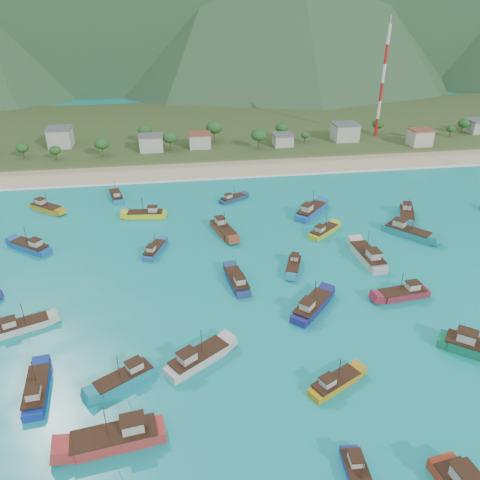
{
  "coord_description": "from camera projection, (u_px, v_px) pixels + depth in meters",
  "views": [
    {
      "loc": [
        -21.16,
        -78.64,
        53.4
      ],
      "look_at": [
        -6.22,
        18.0,
        3.0
      ],
      "focal_mm": 35.0,
      "sensor_mm": 36.0,
      "label": 1
    }
  ],
  "objects": [
    {
      "name": "boat_26",
      "position": [
        368.0,
        257.0,
        106.95
      ],
      "size": [
        4.31,
        12.89,
        7.53
      ],
      "rotation": [
        0.0,
        0.0,
        0.04
      ],
      "color": "#BBB6A9",
      "rests_on": "ground"
    },
    {
      "name": "boat_25",
      "position": [
        294.0,
        266.0,
        104.1
      ],
      "size": [
        5.59,
        9.14,
        5.19
      ],
      "rotation": [
        0.0,
        0.0,
        2.77
      ],
      "color": "teal",
      "rests_on": "ground"
    },
    {
      "name": "boat_6",
      "position": [
        324.0,
        232.0,
        119.29
      ],
      "size": [
        9.29,
        8.35,
        5.72
      ],
      "rotation": [
        0.0,
        0.0,
        5.4
      ],
      "color": "gold",
      "rests_on": "ground"
    },
    {
      "name": "boat_14",
      "position": [
        117.0,
        438.0,
        62.71
      ],
      "size": [
        13.04,
        5.39,
        7.48
      ],
      "rotation": [
        0.0,
        0.0,
        1.7
      ],
      "color": "#AF2F2B",
      "rests_on": "ground"
    },
    {
      "name": "boat_16",
      "position": [
        146.0,
        215.0,
        128.5
      ],
      "size": [
        10.78,
        4.12,
        6.22
      ],
      "rotation": [
        0.0,
        0.0,
        1.47
      ],
      "color": "yellow",
      "rests_on": "ground"
    },
    {
      "name": "village",
      "position": [
        232.0,
        139.0,
        183.88
      ],
      "size": [
        223.23,
        29.24,
        7.36
      ],
      "color": "beige",
      "rests_on": "ground"
    },
    {
      "name": "boat_11",
      "position": [
        403.0,
        294.0,
        93.91
      ],
      "size": [
        10.78,
        4.19,
        6.21
      ],
      "rotation": [
        0.0,
        0.0,
        1.68
      ],
      "color": "maroon",
      "rests_on": "ground"
    },
    {
      "name": "boat_29",
      "position": [
        237.0,
        282.0,
        98.01
      ],
      "size": [
        4.36,
        10.75,
        6.17
      ],
      "rotation": [
        0.0,
        0.0,
        0.12
      ],
      "color": "navy",
      "rests_on": "ground"
    },
    {
      "name": "land",
      "position": [
        213.0,
        127.0,
        219.4
      ],
      "size": [
        400.0,
        110.0,
        2.4
      ],
      "primitive_type": "cube",
      "color": "#385123",
      "rests_on": "ground"
    },
    {
      "name": "boat_20",
      "position": [
        223.0,
        230.0,
        119.77
      ],
      "size": [
        6.13,
        11.8,
        6.69
      ],
      "rotation": [
        0.0,
        0.0,
        3.4
      ],
      "color": "brown",
      "rests_on": "ground"
    },
    {
      "name": "boat_9",
      "position": [
        311.0,
        211.0,
        129.95
      ],
      "size": [
        11.23,
        11.69,
        7.4
      ],
      "rotation": [
        0.0,
        0.0,
        5.53
      ],
      "color": "#2059AD",
      "rests_on": "ground"
    },
    {
      "name": "vegetation",
      "position": [
        216.0,
        137.0,
        184.19
      ],
      "size": [
        275.85,
        25.76,
        8.8
      ],
      "color": "#235623",
      "rests_on": "ground"
    },
    {
      "name": "boat_18",
      "position": [
        116.0,
        196.0,
        140.54
      ],
      "size": [
        4.97,
        10.25,
        5.82
      ],
      "rotation": [
        0.0,
        0.0,
        0.22
      ],
      "color": "teal",
      "rests_on": "ground"
    },
    {
      "name": "surf_line",
      "position": [
        235.0,
        178.0,
        157.47
      ],
      "size": [
        400.0,
        2.5,
        0.08
      ],
      "primitive_type": "cube",
      "color": "white",
      "rests_on": "ground"
    },
    {
      "name": "boat_23",
      "position": [
        198.0,
        359.0,
        76.76
      ],
      "size": [
        11.43,
        9.3,
        6.81
      ],
      "rotation": [
        0.0,
        0.0,
        5.31
      ],
      "color": "beige",
      "rests_on": "ground"
    },
    {
      "name": "ground",
      "position": [
        283.0,
        290.0,
        96.41
      ],
      "size": [
        600.0,
        600.0,
        0.0
      ],
      "primitive_type": "plane",
      "color": "#0C848C",
      "rests_on": "ground"
    },
    {
      "name": "boat_19",
      "position": [
        407.0,
        232.0,
        118.32
      ],
      "size": [
        10.62,
        11.92,
        7.31
      ],
      "rotation": [
        0.0,
        0.0,
        3.82
      ],
      "color": "teal",
      "rests_on": "ground"
    },
    {
      "name": "boat_5",
      "position": [
        358.0,
        478.0,
        58.02
      ],
      "size": [
        3.14,
        8.83,
        5.13
      ],
      "rotation": [
        0.0,
        0.0,
        3.07
      ],
      "color": "navy",
      "rests_on": "ground"
    },
    {
      "name": "boat_13",
      "position": [
        335.0,
        384.0,
        72.17
      ],
      "size": [
        9.44,
        6.64,
        5.45
      ],
      "rotation": [
        0.0,
        0.0,
        5.19
      ],
      "color": "#C08815",
      "rests_on": "ground"
    },
    {
      "name": "boat_4",
      "position": [
        312.0,
        307.0,
        89.75
      ],
      "size": [
        10.26,
        10.63,
        6.74
      ],
      "rotation": [
        0.0,
        0.0,
        5.53
      ],
      "color": "navy",
      "rests_on": "ground"
    },
    {
      "name": "boat_2",
      "position": [
        406.0,
        215.0,
        128.12
      ],
      "size": [
        7.77,
        11.91,
        6.8
      ],
      "rotation": [
        0.0,
        0.0,
        2.73
      ],
      "color": "teal",
      "rests_on": "ground"
    },
    {
      "name": "boat_10",
      "position": [
        232.0,
        199.0,
        139.15
      ],
      "size": [
        8.59,
        6.59,
        5.04
      ],
      "rotation": [
        0.0,
        0.0,
        5.26
      ],
      "color": "navy",
      "rests_on": "ground"
    },
    {
      "name": "radio_tower",
      "position": [
        382.0,
        83.0,
        189.6
      ],
      "size": [
        1.2,
        1.2,
        43.44
      ],
      "color": "red",
      "rests_on": "ground"
    },
    {
      "name": "boat_21",
      "position": [
        46.0,
        208.0,
        132.61
      ],
      "size": [
        10.12,
        9.09,
        6.22
      ],
      "rotation": [
        0.0,
        0.0,
        4.02
      ],
      "color": "#C38A1B",
      "rests_on": "ground"
    },
    {
      "name": "boat_17",
      "position": [
        31.0,
        247.0,
        111.54
      ],
      "size": [
        10.67,
        9.27,
        6.48
      ],
      "rotation": [
        0.0,
        0.0,
        0.91
      ],
      "color": "#1A5399",
      "rests_on": "ground"
    },
    {
      "name": "boat_24",
      "position": [
        154.0,
        250.0,
        110.54
      ],
      "size": [
        5.8,
        9.21,
        5.25
      ],
      "rotation": [
        0.0,
        0.0,
        5.89
      ],
      "color": "#235A98",
      "rests_on": "ground"
    },
    {
      "name": "boat_27",
      "position": [
        37.0,
        391.0,
        70.65
      ],
      "size": [
        4.08,
        10.71,
        6.18
      ],
      "rotation": [
        0.0,
        0.0,
        0.1
      ],
      "color": "navy",
      "rests_on": "ground"
    },
    {
      "name": "boat_32",
      "position": [
        479.0,
        350.0,
        78.56
      ],
      "size": [
        12.19,
        10.89,
        7.48
      ],
      "rotation": [
        0.0,
        0.0,
        4.03
      ],
      "color": "#116F4B",
      "rests_on": "ground"
    },
    {
      "name": "beach",
      "position": [
        231.0,
        169.0,
        165.81
      ],
      "size": [
        400.0,
        18.0,
        1.2
      ],
      "primitive_type": "cube",
      "color": "beige",
      "rests_on": "ground"
    },
    {
      "name": "boat_22",
      "position": [
        125.0,
        379.0,
        72.98
      ],
      "size": [
        10.2,
        7.83,
        5.98
      ],
      "rotation": [
        0.0,
        0.0,
        2.12
      ],
      "color": "teal",
      "rests_on": "ground"
    },
    {
      "name": "boat_12",
      "position": [
        21.0,
        327.0,
        84.63
      ],
      "size": [
        10.33,
        6.41,
        5.88
      ],
      "rotation": [
        0.0,
        0.0,
        5.09
      ],
      "color": "beige",
      "rests_on": "ground"
    }
  ]
}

